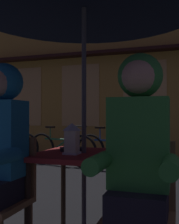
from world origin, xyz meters
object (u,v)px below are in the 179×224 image
Objects in this scene: cafe_table at (84,166)px; book at (72,149)px; lantern at (72,138)px; chair_right at (140,207)px; bicycle_third at (113,151)px; chair_left at (2,192)px; bicycle_second at (61,149)px; person_right_hooded at (138,147)px; bicycle_nearest at (6,146)px.

book is (-0.14, 0.10, 0.11)m from cafe_table.
lantern is 0.27× the size of chair_right.
book reaches higher than cafe_table.
lantern is 0.14× the size of bicycle_third.
bicycle_third reaches higher than book.
chair_right is at bearing -65.09° from book.
bicycle_third is (-0.05, 3.57, -0.14)m from chair_left.
bicycle_second reaches higher than cafe_table.
book is (-0.62, 0.47, 0.26)m from chair_right.
lantern is at bearing -64.54° from bicycle_second.
bicycle_second is (-2.10, 3.60, -0.50)m from person_right_hooded.
lantern is 0.27× the size of chair_left.
chair_right reaches higher than cafe_table.
chair_left is 0.53× the size of bicycle_third.
chair_left is at bearing 176.61° from person_right_hooded.
person_right_hooded reaches higher than chair_left.
cafe_table is 3.58m from bicycle_second.
bicycle_nearest is at bearing 133.44° from person_right_hooded.
person_right_hooded reaches higher than lantern.
cafe_table is 0.45× the size of bicycle_third.
chair_left is at bearing -54.98° from bicycle_nearest.
bicycle_nearest is at bearing 104.33° from book.
chair_right is 4.35× the size of book.
book is at bearing 142.87° from chair_right.
person_right_hooded is 3.80m from bicycle_third.
lantern reaches higher than chair_left.
cafe_table is 0.67m from person_right_hooded.
cafe_table is 3.26m from bicycle_third.
bicycle_second is 1.01× the size of bicycle_third.
cafe_table is 3.70× the size of book.
bicycle_nearest and bicycle_second have the same top height.
lantern reaches higher than bicycle_third.
chair_right is 5.11m from bicycle_nearest.
bicycle_second is 1.08m from bicycle_third.
bicycle_nearest is at bearing 133.88° from chair_right.
chair_right is 0.53× the size of bicycle_third.
person_right_hooded is at bearing -41.57° from cafe_table.
person_right_hooded is at bearing -3.39° from chair_left.
bicycle_nearest is (-3.54, 3.74, -0.50)m from person_right_hooded.
bicycle_third is at bearing 98.19° from lantern.
chair_left is at bearing -72.18° from bicycle_second.
bicycle_second is at bearing 120.64° from chair_right.
cafe_table is at bearing -80.52° from bicycle_third.
lantern is at bearing 153.65° from chair_right.
lantern is at bearing 149.01° from person_right_hooded.
bicycle_nearest is 1.44m from bicycle_second.
person_right_hooded is 4.20m from bicycle_second.
person_right_hooded is 7.00× the size of book.
bicycle_nearest is 1.02× the size of bicycle_third.
lantern is 0.62m from chair_left.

